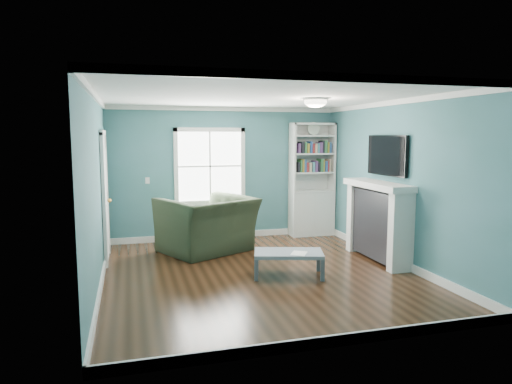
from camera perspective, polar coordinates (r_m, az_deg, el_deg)
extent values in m
plane|color=black|center=(6.90, 0.44, -10.15)|extent=(5.00, 5.00, 0.00)
plane|color=#346968|center=(9.06, -3.90, 2.32)|extent=(4.50, 0.00, 4.50)
plane|color=#346968|center=(4.31, 9.64, -2.90)|extent=(4.50, 0.00, 4.50)
plane|color=#346968|center=(6.40, -19.31, 0.01)|extent=(0.00, 5.00, 5.00)
plane|color=#346968|center=(7.57, 17.07, 1.12)|extent=(0.00, 5.00, 5.00)
plane|color=white|center=(6.62, 0.46, 11.90)|extent=(5.00, 5.00, 0.00)
cube|color=white|center=(9.22, -3.82, -5.38)|extent=(4.50, 0.03, 0.12)
cube|color=white|center=(4.70, 9.23, -17.95)|extent=(4.50, 0.03, 0.12)
cube|color=white|center=(6.65, -18.74, -10.64)|extent=(0.03, 5.00, 0.12)
cube|color=white|center=(7.78, 16.64, -8.01)|extent=(0.03, 5.00, 0.12)
cube|color=white|center=(9.02, -3.95, 10.32)|extent=(4.50, 0.04, 0.08)
cube|color=white|center=(4.30, 9.87, 13.93)|extent=(4.50, 0.04, 0.08)
cube|color=white|center=(6.38, -19.59, 11.33)|extent=(0.04, 5.00, 0.08)
cube|color=white|center=(7.54, 17.28, 10.68)|extent=(0.04, 5.00, 0.08)
cube|color=white|center=(8.98, -5.78, 3.23)|extent=(1.24, 0.01, 1.34)
cube|color=white|center=(8.88, -9.97, 3.11)|extent=(0.08, 0.06, 1.50)
cube|color=white|center=(9.10, -1.66, 3.31)|extent=(0.08, 0.06, 1.50)
cube|color=white|center=(9.04, -5.71, -1.27)|extent=(1.40, 0.06, 0.08)
cube|color=white|center=(8.95, -5.82, 7.76)|extent=(1.40, 0.06, 0.08)
cube|color=white|center=(8.97, -5.77, 3.22)|extent=(1.24, 0.03, 0.03)
cube|color=white|center=(8.97, -5.77, 3.22)|extent=(0.03, 0.03, 1.34)
cube|color=silver|center=(9.48, 6.94, -2.68)|extent=(0.90, 0.35, 0.90)
cube|color=silver|center=(9.20, 4.56, 4.26)|extent=(0.04, 0.35, 1.40)
cube|color=silver|center=(9.53, 9.44, 4.29)|extent=(0.04, 0.35, 1.40)
cube|color=silver|center=(9.51, 6.66, 4.33)|extent=(0.90, 0.02, 1.40)
cube|color=silver|center=(9.35, 7.10, 8.44)|extent=(0.90, 0.35, 0.04)
cube|color=silver|center=(9.42, 6.98, 0.14)|extent=(0.84, 0.33, 0.03)
cube|color=silver|center=(9.38, 7.01, 2.45)|extent=(0.84, 0.33, 0.03)
cube|color=silver|center=(9.36, 7.05, 4.77)|extent=(0.84, 0.33, 0.03)
cube|color=silver|center=(9.35, 7.08, 6.97)|extent=(0.84, 0.33, 0.03)
cube|color=black|center=(9.35, 7.07, 3.20)|extent=(0.70, 0.25, 0.22)
cube|color=#33723F|center=(9.34, 7.11, 5.53)|extent=(0.70, 0.25, 0.22)
cylinder|color=beige|center=(9.31, 7.21, 7.86)|extent=(0.26, 0.06, 0.26)
cube|color=black|center=(7.75, 15.09, -3.91)|extent=(0.30, 1.20, 1.10)
cube|color=black|center=(7.78, 14.91, -5.37)|extent=(0.22, 0.65, 0.70)
cube|color=silver|center=(7.18, 17.67, -4.86)|extent=(0.36, 0.16, 1.20)
cube|color=silver|center=(8.32, 12.62, -3.11)|extent=(0.36, 0.16, 1.20)
cube|color=silver|center=(7.64, 14.98, 0.86)|extent=(0.44, 1.58, 0.10)
cube|color=black|center=(7.68, 16.06, 4.41)|extent=(0.06, 1.10, 0.65)
cube|color=silver|center=(7.82, -18.39, -0.78)|extent=(0.04, 0.80, 2.05)
cube|color=white|center=(7.37, -18.48, -1.24)|extent=(0.05, 0.08, 2.13)
cube|color=white|center=(8.26, -18.17, -0.37)|extent=(0.05, 0.08, 2.13)
cube|color=white|center=(7.75, -18.62, 7.04)|extent=(0.05, 0.98, 0.08)
sphere|color=#BF8C3F|center=(8.12, -17.84, -1.02)|extent=(0.07, 0.07, 0.07)
ellipsoid|color=white|center=(7.01, 7.46, 11.07)|extent=(0.34, 0.34, 0.15)
cylinder|color=white|center=(7.01, 7.46, 11.44)|extent=(0.38, 0.38, 0.03)
cube|color=white|center=(8.87, -13.41, 1.40)|extent=(0.08, 0.01, 0.12)
imported|color=#202C1B|center=(8.07, -6.10, -2.95)|extent=(1.76, 1.53, 1.29)
cube|color=#444A52|center=(6.53, 0.03, -9.74)|extent=(0.07, 0.07, 0.31)
cube|color=#444A52|center=(6.59, 8.32, -9.67)|extent=(0.07, 0.07, 0.31)
cube|color=#444A52|center=(7.00, 0.09, -8.59)|extent=(0.07, 0.07, 0.31)
cube|color=#444A52|center=(7.05, 7.80, -8.54)|extent=(0.07, 0.07, 0.31)
cube|color=slate|center=(6.73, 4.09, -7.66)|extent=(1.10, 0.80, 0.05)
cube|color=white|center=(6.64, 5.40, -7.63)|extent=(0.32, 0.33, 0.00)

